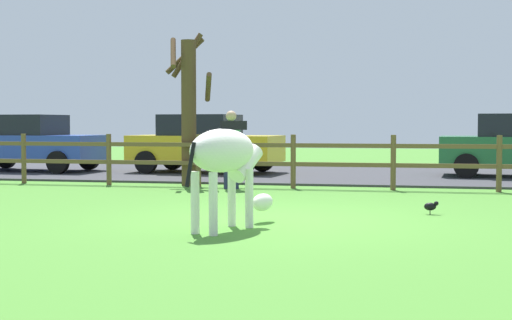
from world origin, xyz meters
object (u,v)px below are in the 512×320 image
object	(u,v)px
bare_tree	(189,106)
visitor_near_fence	(231,146)
parked_car_yellow	(204,143)
zebra	(227,158)
parked_car_blue	(29,142)
crow_on_grass	(431,206)

from	to	relation	value
bare_tree	visitor_near_fence	size ratio (longest dim) A/B	2.08
parked_car_yellow	visitor_near_fence	distance (m)	4.44
zebra	parked_car_blue	world-z (taller)	parked_car_blue
parked_car_yellow	zebra	bearing A→B (deg)	-72.50
bare_tree	visitor_near_fence	world-z (taller)	bare_tree
parked_car_yellow	crow_on_grass	bearing A→B (deg)	-53.04
visitor_near_fence	zebra	bearing A→B (deg)	-76.81
crow_on_grass	parked_car_blue	distance (m)	12.94
zebra	visitor_near_fence	xyz separation A→B (m)	(-1.33, 5.68, -0.02)
bare_tree	crow_on_grass	world-z (taller)	bare_tree
bare_tree	crow_on_grass	distance (m)	6.80
visitor_near_fence	parked_car_blue	bearing A→B (deg)	150.88
bare_tree	visitor_near_fence	xyz separation A→B (m)	(1.13, -0.67, -0.85)
crow_on_grass	parked_car_yellow	xyz separation A→B (m)	(-5.72, 7.60, 0.72)
bare_tree	parked_car_blue	xyz separation A→B (m)	(-5.59, 3.07, -0.91)
bare_tree	parked_car_blue	bearing A→B (deg)	151.23
parked_car_blue	visitor_near_fence	size ratio (longest dim) A/B	2.49
zebra	parked_car_blue	bearing A→B (deg)	130.50
zebra	crow_on_grass	bearing A→B (deg)	39.30
zebra	parked_car_yellow	bearing A→B (deg)	107.50
parked_car_blue	parked_car_yellow	bearing A→B (deg)	3.85
parked_car_blue	zebra	bearing A→B (deg)	-49.50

